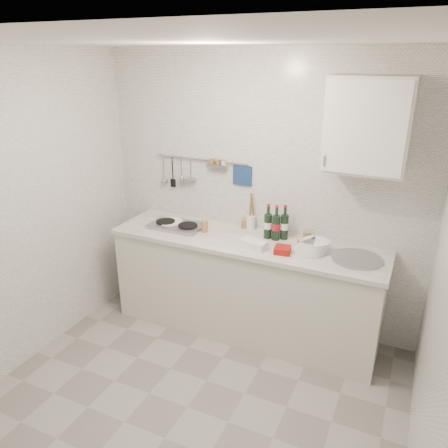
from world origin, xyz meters
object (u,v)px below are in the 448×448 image
Objects in this scene: wall_cabinet at (368,125)px; utensil_crock at (251,221)px; plate_stack_sink at (312,246)px; wine_bottles at (276,222)px; plate_stack_hob at (169,223)px.

wall_cabinet is 1.35m from utensil_crock.
plate_stack_sink is 0.40m from wine_bottles.
wall_cabinet is 1.98m from plate_stack_hob.
wine_bottles is at bearing 179.13° from wall_cabinet.
wall_cabinet is 1.98× the size of utensil_crock.
plate_stack_hob is 1.04m from wine_bottles.
wall_cabinet reaches higher than wine_bottles.
wall_cabinet reaches higher than plate_stack_sink.
wine_bottles is 0.88× the size of utensil_crock.
utensil_crock is (0.75, 0.23, 0.06)m from plate_stack_hob.
wall_cabinet reaches higher than plate_stack_hob.
wall_cabinet is 1.04m from plate_stack_sink.
wall_cabinet is at bearing 21.70° from plate_stack_sink.
wine_bottles is at bearing 159.70° from plate_stack_sink.
plate_stack_sink is 0.80× the size of utensil_crock.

